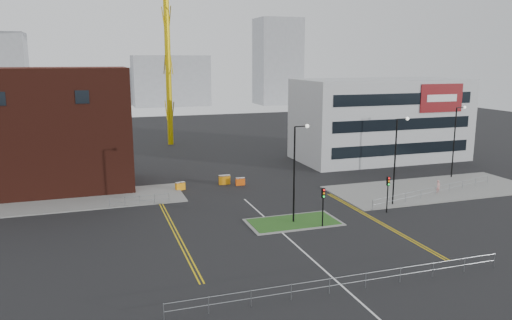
{
  "coord_description": "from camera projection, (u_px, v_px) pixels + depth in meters",
  "views": [
    {
      "loc": [
        -15.32,
        -32.89,
        14.96
      ],
      "look_at": [
        0.18,
        13.54,
        5.0
      ],
      "focal_mm": 35.0,
      "sensor_mm": 36.0,
      "label": 1
    }
  ],
  "objects": [
    {
      "name": "yellow_left_b",
      "position": [
        175.0,
        228.0,
        44.9
      ],
      "size": [
        0.12,
        24.0,
        0.01
      ],
      "primitive_type": "cube",
      "color": "gold",
      "rests_on": "ground"
    },
    {
      "name": "grass_island",
      "position": [
        293.0,
        222.0,
        46.35
      ],
      "size": [
        8.0,
        4.0,
        0.12
      ],
      "primitive_type": "cube",
      "color": "#24521B",
      "rests_on": "ground"
    },
    {
      "name": "centre_line",
      "position": [
        299.0,
        248.0,
        40.17
      ],
      "size": [
        0.15,
        30.0,
        0.01
      ],
      "primitive_type": "cube",
      "color": "silver",
      "rests_on": "ground"
    },
    {
      "name": "traffic_light_right",
      "position": [
        388.0,
        187.0,
        48.94
      ],
      "size": [
        0.28,
        0.33,
        3.65
      ],
      "color": "black",
      "rests_on": "ground"
    },
    {
      "name": "brick_building",
      "position": [
        19.0,
        133.0,
        55.84
      ],
      "size": [
        24.2,
        10.07,
        14.24
      ],
      "color": "#431910",
      "rests_on": "ground"
    },
    {
      "name": "streetlamp_right_near",
      "position": [
        397.0,
        154.0,
        50.93
      ],
      "size": [
        1.46,
        0.36,
        9.18
      ],
      "color": "black",
      "rests_on": "ground"
    },
    {
      "name": "skyline_b",
      "position": [
        171.0,
        81.0,
        160.65
      ],
      "size": [
        24.0,
        12.0,
        16.0
      ],
      "primitive_type": "cube",
      "color": "gray",
      "rests_on": "ground"
    },
    {
      "name": "yellow_right_a",
      "position": [
        375.0,
        221.0,
        46.83
      ],
      "size": [
        0.12,
        20.0,
        0.01
      ],
      "primitive_type": "cube",
      "color": "gold",
      "rests_on": "ground"
    },
    {
      "name": "barrier_right",
      "position": [
        240.0,
        181.0,
        59.98
      ],
      "size": [
        1.11,
        0.39,
        0.93
      ],
      "color": "#EA540D",
      "rests_on": "ground"
    },
    {
      "name": "railing_left",
      "position": [
        140.0,
        199.0,
        51.48
      ],
      "size": [
        6.05,
        0.05,
        1.1
      ],
      "color": "gray",
      "rests_on": "ground"
    },
    {
      "name": "pedestrian",
      "position": [
        438.0,
        187.0,
        56.24
      ],
      "size": [
        0.65,
        0.54,
        1.54
      ],
      "primitive_type": "imported",
      "rotation": [
        0.0,
        0.0,
        0.35
      ],
      "color": "#DC948E",
      "rests_on": "ground"
    },
    {
      "name": "yellow_right_b",
      "position": [
        378.0,
        221.0,
        46.92
      ],
      "size": [
        0.12,
        20.0,
        0.01
      ],
      "primitive_type": "cube",
      "color": "gold",
      "rests_on": "ground"
    },
    {
      "name": "skyline_d",
      "position": [
        112.0,
        86.0,
        164.76
      ],
      "size": [
        30.0,
        12.0,
        12.0
      ],
      "primitive_type": "cube",
      "color": "gray",
      "rests_on": "ground"
    },
    {
      "name": "railing_right",
      "position": [
        436.0,
        189.0,
        55.2
      ],
      "size": [
        19.05,
        5.05,
        1.1
      ],
      "color": "gray",
      "rests_on": "ground"
    },
    {
      "name": "traffic_light_island",
      "position": [
        323.0,
        200.0,
        44.6
      ],
      "size": [
        0.28,
        0.33,
        3.65
      ],
      "color": "black",
      "rests_on": "ground"
    },
    {
      "name": "barrier_mid",
      "position": [
        224.0,
        179.0,
        60.38
      ],
      "size": [
        1.37,
        0.47,
        1.15
      ],
      "color": "orange",
      "rests_on": "ground"
    },
    {
      "name": "skyline_c",
      "position": [
        278.0,
        62.0,
        165.66
      ],
      "size": [
        14.0,
        12.0,
        28.0
      ],
      "primitive_type": "cube",
      "color": "gray",
      "rests_on": "ground"
    },
    {
      "name": "railing_front",
      "position": [
        348.0,
        280.0,
        32.57
      ],
      "size": [
        24.05,
        0.05,
        1.1
      ],
      "color": "gray",
      "rests_on": "ground"
    },
    {
      "name": "streetlamp_island",
      "position": [
        297.0,
        166.0,
        45.35
      ],
      "size": [
        1.46,
        0.36,
        9.18
      ],
      "color": "black",
      "rests_on": "ground"
    },
    {
      "name": "pavement_right",
      "position": [
        432.0,
        189.0,
        58.13
      ],
      "size": [
        24.0,
        10.0,
        0.12
      ],
      "primitive_type": "cube",
      "color": "slate",
      "rests_on": "ground"
    },
    {
      "name": "office_block",
      "position": [
        380.0,
        119.0,
        74.9
      ],
      "size": [
        25.0,
        12.2,
        12.0
      ],
      "color": "#B8BBBE",
      "rests_on": "ground"
    },
    {
      "name": "streetlamp_right_far",
      "position": [
        456.0,
        136.0,
        62.71
      ],
      "size": [
        1.46,
        0.36,
        9.18
      ],
      "color": "black",
      "rests_on": "ground"
    },
    {
      "name": "barrier_left",
      "position": [
        180.0,
        186.0,
        57.71
      ],
      "size": [
        1.2,
        0.73,
        0.96
      ],
      "color": "orange",
      "rests_on": "ground"
    },
    {
      "name": "yellow_left_a",
      "position": [
        172.0,
        228.0,
        44.81
      ],
      "size": [
        0.12,
        24.0,
        0.01
      ],
      "primitive_type": "cube",
      "color": "gold",
      "rests_on": "ground"
    },
    {
      "name": "pavement_left",
      "position": [
        49.0,
        203.0,
        52.54
      ],
      "size": [
        28.0,
        8.0,
        0.12
      ],
      "primitive_type": "cube",
      "color": "slate",
      "rests_on": "ground"
    },
    {
      "name": "ground",
      "position": [
        310.0,
        257.0,
        38.31
      ],
      "size": [
        200.0,
        200.0,
        0.0
      ],
      "primitive_type": "plane",
      "color": "black",
      "rests_on": "ground"
    },
    {
      "name": "island_kerb",
      "position": [
        293.0,
        222.0,
        46.36
      ],
      "size": [
        8.6,
        4.6,
        0.08
      ],
      "primitive_type": "cube",
      "color": "slate",
      "rests_on": "ground"
    }
  ]
}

